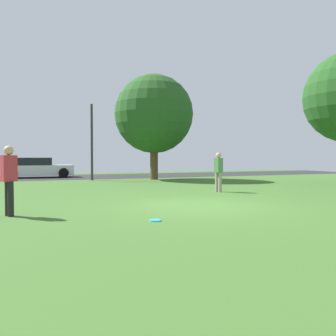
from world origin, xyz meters
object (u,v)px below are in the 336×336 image
object	(u,v)px
oak_tree_center	(154,114)
person_catcher	(9,177)
street_lamp_post	(92,142)
frisbee_disc	(155,220)
parked_car_white	(37,168)
person_thrower	(218,170)

from	to	relation	value
oak_tree_center	person_catcher	world-z (taller)	oak_tree_center
oak_tree_center	street_lamp_post	world-z (taller)	oak_tree_center
frisbee_disc	street_lamp_post	xyz separation A→B (m)	(1.17, 14.08, 2.24)
parked_car_white	street_lamp_post	distance (m)	5.28
oak_tree_center	parked_car_white	bearing A→B (deg)	144.13
oak_tree_center	street_lamp_post	size ratio (longest dim) A/B	1.42
oak_tree_center	parked_car_white	distance (m)	8.80
parked_car_white	street_lamp_post	bearing A→B (deg)	-54.48
oak_tree_center	parked_car_white	size ratio (longest dim) A/B	1.42
person_catcher	frisbee_disc	bearing A→B (deg)	-55.68
person_catcher	frisbee_disc	xyz separation A→B (m)	(2.97, -1.88, -0.90)
person_thrower	parked_car_white	bearing A→B (deg)	-87.48
street_lamp_post	person_catcher	bearing A→B (deg)	-108.75
person_thrower	street_lamp_post	world-z (taller)	street_lamp_post
parked_car_white	person_thrower	bearing A→B (deg)	-64.18
person_catcher	frisbee_disc	world-z (taller)	person_catcher
person_thrower	parked_car_white	world-z (taller)	person_thrower
oak_tree_center	person_catcher	bearing A→B (deg)	-124.13
oak_tree_center	person_catcher	xyz separation A→B (m)	(-7.81, -11.52, -3.07)
parked_car_white	street_lamp_post	world-z (taller)	street_lamp_post
oak_tree_center	frisbee_disc	xyz separation A→B (m)	(-4.84, -13.40, -3.98)
person_catcher	parked_car_white	bearing A→B (deg)	62.41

